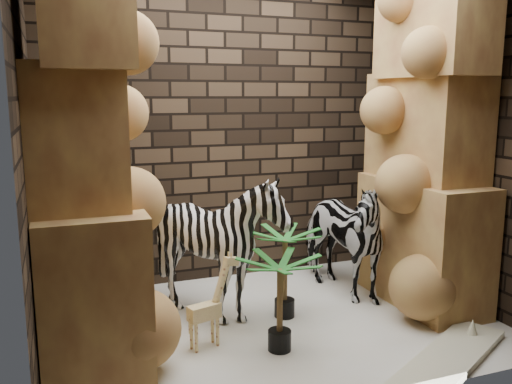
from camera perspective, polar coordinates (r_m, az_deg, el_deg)
name	(u,v)px	position (r m, az deg, el deg)	size (l,w,h in m)	color
floor	(273,323)	(4.48, 1.88, -13.82)	(3.50, 3.50, 0.00)	beige
wall_back	(226,129)	(5.27, -3.24, 6.69)	(3.50, 3.50, 0.00)	black
wall_front	(362,156)	(2.99, 11.24, 3.81)	(3.50, 3.50, 0.00)	black
wall_left	(27,146)	(3.79, -23.30, 4.50)	(3.00, 3.00, 0.00)	black
wall_right	(458,133)	(5.04, 20.82, 5.88)	(3.00, 3.00, 0.00)	black
rock_pillar_left	(83,145)	(3.79, -18.00, 4.83)	(0.68, 1.30, 3.00)	tan
rock_pillar_right	(428,134)	(4.83, 17.86, 5.89)	(0.58, 1.25, 3.00)	tan
zebra_right	(337,226)	(4.96, 8.66, -3.63)	(0.59, 1.09, 1.29)	white
zebra_left	(219,253)	(4.38, -4.01, -6.55)	(1.00, 1.24, 1.12)	white
giraffe_toy	(204,302)	(3.96, -5.58, -11.62)	(0.36, 0.12, 0.70)	#FADD91
palm_front	(285,273)	(4.47, 3.09, -8.63)	(0.36, 0.36, 0.76)	#1B6E22
palm_back	(280,303)	(3.91, 2.56, -11.81)	(0.36, 0.36, 0.71)	#1B6E22
surfboard	(446,361)	(4.07, 19.68, -16.66)	(1.42, 0.35, 0.05)	beige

